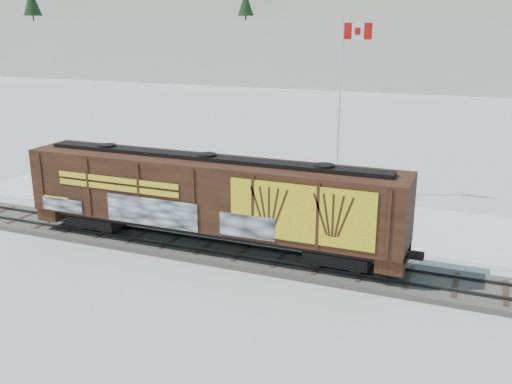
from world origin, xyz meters
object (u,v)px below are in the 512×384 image
at_px(car_silver, 223,201).
at_px(car_white, 350,203).
at_px(hopper_railcar, 208,195).
at_px(flagpole, 340,134).
at_px(car_dark, 361,214).

height_order(car_silver, car_white, car_silver).
bearing_deg(hopper_railcar, car_silver, 109.06).
xyz_separation_m(flagpole, car_white, (1.69, -3.64, -3.48)).
relative_size(car_silver, car_dark, 0.96).
bearing_deg(flagpole, car_dark, -63.05).
relative_size(car_silver, car_white, 1.08).
bearing_deg(car_dark, car_silver, 78.75).
bearing_deg(car_white, hopper_railcar, 139.27).
xyz_separation_m(hopper_railcar, flagpole, (3.54, 12.06, 1.24)).
distance_m(hopper_railcar, car_dark, 9.46).
distance_m(car_silver, car_white, 7.70).
bearing_deg(car_silver, flagpole, -55.57).
xyz_separation_m(flagpole, car_dark, (2.71, -5.32, -3.49)).
relative_size(hopper_railcar, car_silver, 4.26).
xyz_separation_m(car_silver, car_white, (7.24, 2.61, -0.08)).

